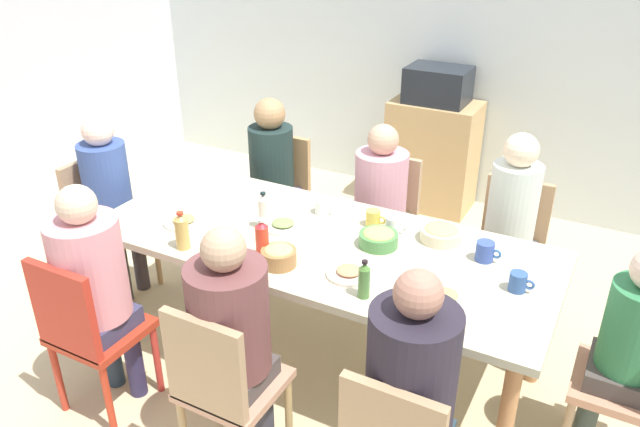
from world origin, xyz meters
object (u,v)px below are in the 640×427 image
at_px(person_1, 271,169).
at_px(person_3, 629,344).
at_px(chair_7, 222,383).
at_px(cup_3, 518,282).
at_px(cup_4, 323,207).
at_px(cup_0, 393,225).
at_px(plate_0, 283,225).
at_px(bottle_3, 182,231).
at_px(chair_2, 104,219).
at_px(microwave, 438,85).
at_px(chair_1, 279,192).
at_px(person_2, 109,192).
at_px(bottle_2, 364,280).
at_px(dining_table, 320,251).
at_px(plate_3, 184,221).
at_px(chair_6, 86,328).
at_px(chair_0, 384,217).
at_px(person_5, 510,220).
at_px(person_7, 231,329).
at_px(side_cabinet, 432,155).
at_px(plate_2, 445,297).
at_px(bowl_2, 279,256).
at_px(bowl_1, 378,238).
at_px(chair_5, 509,246).
at_px(person_0, 380,196).
at_px(bottle_0, 262,240).
at_px(person_4, 411,389).
at_px(person_6, 93,279).
at_px(bowl_0, 441,233).
at_px(cup_1, 485,251).
at_px(plate_1, 349,273).
at_px(cup_2, 397,304).
at_px(bottle_1, 264,212).

distance_m(person_1, person_3, 2.41).
xyz_separation_m(chair_7, cup_3, (1.00, 0.88, 0.31)).
bearing_deg(cup_4, cup_0, -3.08).
xyz_separation_m(plate_0, bottle_3, (-0.33, -0.42, 0.08)).
bearing_deg(chair_2, microwave, 56.98).
bearing_deg(chair_1, person_2, -128.12).
height_order(chair_2, bottle_2, bottle_2).
height_order(dining_table, plate_3, plate_3).
height_order(chair_6, plate_0, chair_6).
distance_m(chair_0, person_5, 0.83).
distance_m(person_7, side_cabinet, 3.02).
xyz_separation_m(plate_2, side_cabinet, (-0.87, 2.43, -0.34)).
relative_size(bowl_2, bottle_3, 0.85).
height_order(person_1, bowl_1, person_1).
bearing_deg(chair_7, person_3, 30.59).
xyz_separation_m(chair_2, cup_4, (1.45, 0.27, 0.30)).
bearing_deg(chair_5, cup_4, -147.01).
xyz_separation_m(person_0, chair_6, (-0.80, -1.66, -0.19)).
relative_size(person_5, microwave, 2.58).
bearing_deg(chair_2, bottle_0, -11.70).
height_order(person_4, person_6, person_4).
height_order(chair_2, bowl_0, chair_2).
xyz_separation_m(person_1, cup_3, (1.79, -0.78, 0.10)).
relative_size(dining_table, chair_0, 2.66).
relative_size(person_3, person_4, 0.89).
height_order(person_5, plate_2, person_5).
xyz_separation_m(person_7, cup_1, (0.80, 0.98, 0.09)).
bearing_deg(person_7, bowl_1, 71.68).
bearing_deg(bowl_1, plate_1, -91.62).
distance_m(person_1, person_2, 1.04).
bearing_deg(person_6, person_3, 19.05).
height_order(chair_0, bowl_0, chair_0).
bearing_deg(bottle_0, cup_2, -8.23).
relative_size(person_0, microwave, 2.41).
xyz_separation_m(chair_6, cup_4, (0.67, 1.15, 0.30)).
xyz_separation_m(person_2, plate_2, (2.22, -0.22, 0.07)).
distance_m(dining_table, person_5, 1.12).
relative_size(chair_2, bottle_3, 4.48).
bearing_deg(person_4, chair_6, -176.81).
height_order(person_7, microwave, person_7).
height_order(dining_table, chair_6, chair_6).
height_order(person_7, cup_0, person_7).
xyz_separation_m(person_5, cup_2, (-0.21, -1.18, 0.09)).
distance_m(plate_2, microwave, 2.60).
height_order(person_3, bowl_0, person_3).
xyz_separation_m(person_5, chair_7, (-0.80, -1.66, -0.22)).
bearing_deg(bowl_1, side_cabinet, 101.25).
bearing_deg(bottle_1, person_3, 1.03).
bearing_deg(plate_3, side_cabinet, 76.10).
bearing_deg(dining_table, cup_2, -34.44).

